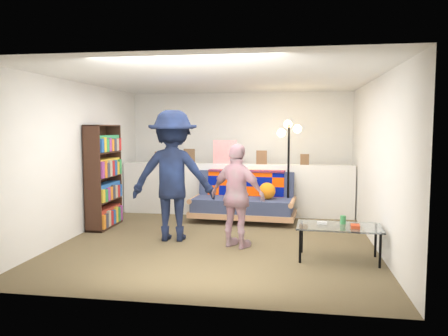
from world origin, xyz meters
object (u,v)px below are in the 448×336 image
object	(u,v)px
floor_lamp	(289,150)
person_right	(238,196)
futon_sofa	(244,201)
person_left	(173,176)
bookshelf	(104,180)
coffee_table	(340,228)

from	to	relation	value
floor_lamp	person_right	size ratio (longest dim) A/B	1.24
futon_sofa	person_left	bearing A→B (deg)	-121.84
futon_sofa	bookshelf	bearing A→B (deg)	-159.63
futon_sofa	person_right	distance (m)	1.80
bookshelf	person_left	distance (m)	1.53
bookshelf	coffee_table	world-z (taller)	bookshelf
bookshelf	person_left	world-z (taller)	person_left
bookshelf	person_left	xyz separation A→B (m)	(1.39, -0.62, 0.16)
coffee_table	person_left	distance (m)	2.53
futon_sofa	coffee_table	size ratio (longest dim) A/B	1.76
coffee_table	floor_lamp	size ratio (longest dim) A/B	0.60
futon_sofa	floor_lamp	world-z (taller)	floor_lamp
coffee_table	person_right	bearing A→B (deg)	164.23
person_right	floor_lamp	bearing A→B (deg)	-84.84
floor_lamp	person_left	size ratio (longest dim) A/B	0.94
bookshelf	person_left	size ratio (longest dim) A/B	0.89
bookshelf	coffee_table	size ratio (longest dim) A/B	1.59
coffee_table	floor_lamp	distance (m)	2.50
futon_sofa	person_right	xyz separation A→B (m)	(0.09, -1.76, 0.36)
floor_lamp	bookshelf	bearing A→B (deg)	-162.85
floor_lamp	futon_sofa	bearing A→B (deg)	-173.01
coffee_table	bookshelf	bearing A→B (deg)	161.15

